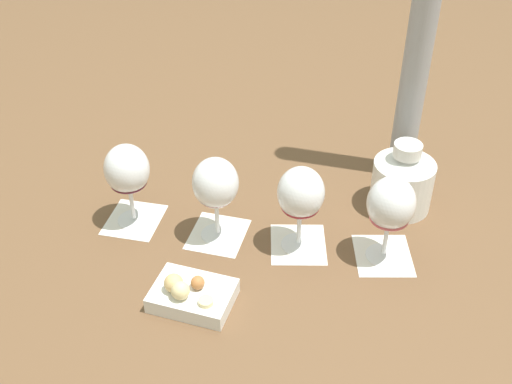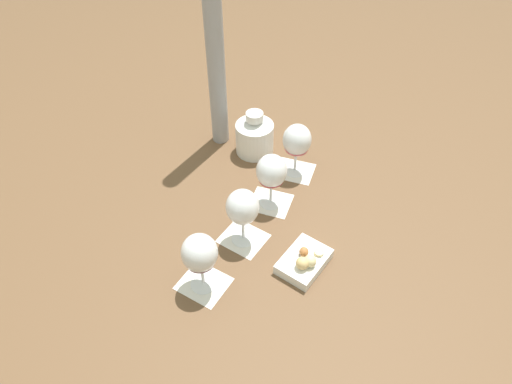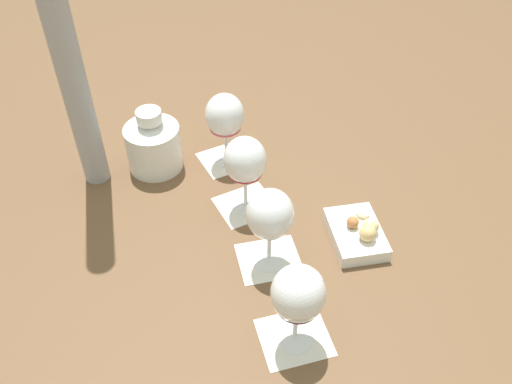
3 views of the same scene
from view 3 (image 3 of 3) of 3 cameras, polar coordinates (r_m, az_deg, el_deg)
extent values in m
plane|color=brown|center=(1.06, -0.05, -4.30)|extent=(8.00, 8.00, 0.00)
cube|color=silver|center=(1.22, -3.09, 3.51)|extent=(0.15, 0.15, 0.00)
cube|color=silver|center=(1.11, -1.09, -1.34)|extent=(0.15, 0.15, 0.00)
cube|color=silver|center=(1.01, 1.37, -7.10)|extent=(0.14, 0.14, 0.00)
cube|color=silver|center=(0.92, 4.07, -15.00)|extent=(0.14, 0.14, 0.00)
cylinder|color=white|center=(1.22, -3.09, 3.65)|extent=(0.06, 0.06, 0.01)
cylinder|color=white|center=(1.20, -3.16, 5.08)|extent=(0.01, 0.01, 0.07)
ellipsoid|color=white|center=(1.15, -3.31, 8.10)|extent=(0.08, 0.08, 0.10)
ellipsoid|color=#CE535E|center=(1.17, -3.25, 6.81)|extent=(0.07, 0.07, 0.02)
cylinder|color=white|center=(1.11, -1.09, -1.20)|extent=(0.06, 0.06, 0.01)
cylinder|color=white|center=(1.08, -1.12, 0.26)|extent=(0.01, 0.01, 0.07)
ellipsoid|color=white|center=(1.03, -1.18, 3.40)|extent=(0.08, 0.08, 0.10)
ellipsoid|color=maroon|center=(1.05, -1.15, 2.16)|extent=(0.07, 0.07, 0.03)
cylinder|color=white|center=(1.01, 1.37, -6.97)|extent=(0.06, 0.06, 0.01)
cylinder|color=white|center=(0.98, 1.41, -5.52)|extent=(0.01, 0.01, 0.07)
ellipsoid|color=white|center=(0.92, 1.49, -2.35)|extent=(0.08, 0.08, 0.10)
ellipsoid|color=maroon|center=(0.94, 1.46, -3.41)|extent=(0.07, 0.07, 0.04)
cylinder|color=white|center=(0.91, 4.08, -14.88)|extent=(0.06, 0.06, 0.01)
cylinder|color=white|center=(0.88, 4.21, -13.55)|extent=(0.01, 0.01, 0.07)
ellipsoid|color=white|center=(0.82, 4.48, -10.57)|extent=(0.08, 0.08, 0.10)
ellipsoid|color=#4D1525|center=(0.84, 4.37, -11.74)|extent=(0.07, 0.07, 0.03)
cylinder|color=white|center=(1.19, -10.70, 4.63)|extent=(0.12, 0.12, 0.10)
cone|color=white|center=(1.16, -11.08, 6.94)|extent=(0.12, 0.12, 0.02)
cylinder|color=white|center=(1.15, -11.22, 7.82)|extent=(0.05, 0.05, 0.03)
cube|color=white|center=(1.05, 10.45, -4.38)|extent=(0.16, 0.13, 0.03)
sphere|color=#DBB775|center=(1.02, 11.67, -4.26)|extent=(0.03, 0.03, 0.03)
sphere|color=#B2703D|center=(1.04, 10.14, -3.16)|extent=(0.02, 0.02, 0.02)
cylinder|color=beige|center=(1.07, 11.15, -2.28)|extent=(0.02, 0.02, 0.01)
sphere|color=beige|center=(1.03, 11.98, -3.51)|extent=(0.03, 0.03, 0.03)
cylinder|color=#99999E|center=(1.03, -20.42, 17.32)|extent=(0.05, 0.05, 0.75)
camera|label=1|loc=(1.39, 43.90, 34.28)|focal=45.00mm
camera|label=2|loc=(0.64, 89.80, 18.72)|focal=32.00mm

